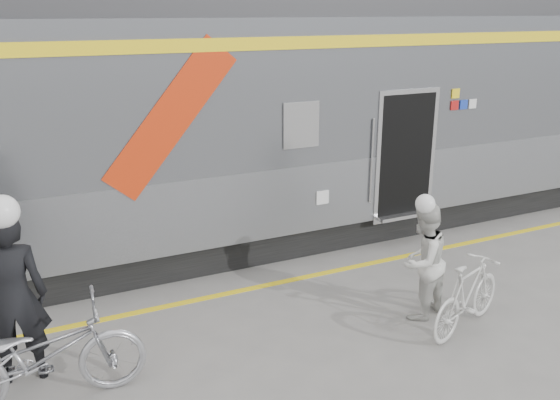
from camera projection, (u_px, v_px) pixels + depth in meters
ground at (318, 366)px, 6.81m from camera, size 90.00×90.00×0.00m
train at (251, 122)px, 10.18m from camera, size 24.00×3.17×4.10m
safety_strip at (246, 289)px, 8.65m from camera, size 24.00×0.12×0.01m
man at (13, 298)px, 6.29m from camera, size 0.75×0.53×1.97m
bicycle_left at (42, 355)px, 6.04m from camera, size 2.11×0.88×1.08m
woman at (422, 261)px, 7.71m from camera, size 0.91×0.81×1.56m
bicycle_right at (467, 295)px, 7.45m from camera, size 1.63×0.95×0.95m
helmet_woman at (428, 195)px, 7.43m from camera, size 0.25×0.25×0.25m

